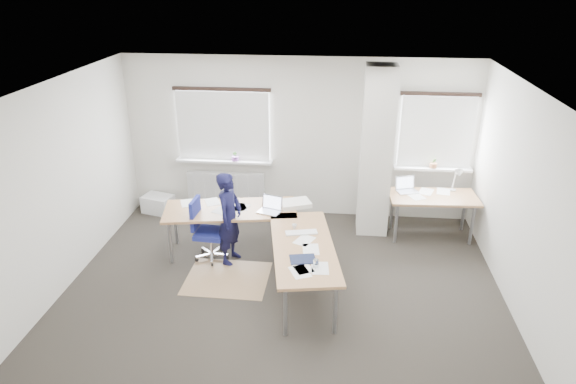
# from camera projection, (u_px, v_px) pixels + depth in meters

# --- Properties ---
(ground) EXTENTS (6.00, 6.00, 0.00)m
(ground) POSITION_uv_depth(u_px,v_px,m) (283.00, 289.00, 7.12)
(ground) COLOR #292421
(ground) RESTS_ON ground
(room_shell) EXTENTS (6.04, 5.04, 2.82)m
(room_shell) POSITION_uv_depth(u_px,v_px,m) (299.00, 160.00, 6.82)
(room_shell) COLOR beige
(room_shell) RESTS_ON ground
(floor_mat) EXTENTS (1.18, 1.01, 0.01)m
(floor_mat) POSITION_uv_depth(u_px,v_px,m) (227.00, 278.00, 7.38)
(floor_mat) COLOR #9B7954
(floor_mat) RESTS_ON ground
(white_crate) EXTENTS (0.60, 0.49, 0.31)m
(white_crate) POSITION_uv_depth(u_px,v_px,m) (158.00, 204.00, 9.35)
(white_crate) COLOR white
(white_crate) RESTS_ON ground
(desk_main) EXTENTS (2.82, 2.63, 0.96)m
(desk_main) POSITION_uv_depth(u_px,v_px,m) (268.00, 228.00, 7.33)
(desk_main) COLOR olive
(desk_main) RESTS_ON ground
(desk_side) EXTENTS (1.44, 0.78, 1.22)m
(desk_side) POSITION_uv_depth(u_px,v_px,m) (433.00, 198.00, 8.29)
(desk_side) COLOR olive
(desk_side) RESTS_ON ground
(task_chair) EXTENTS (0.53, 0.52, 0.98)m
(task_chair) POSITION_uv_depth(u_px,v_px,m) (209.00, 242.00, 7.80)
(task_chair) COLOR navy
(task_chair) RESTS_ON ground
(person) EXTENTS (0.46, 0.59, 1.43)m
(person) POSITION_uv_depth(u_px,v_px,m) (230.00, 218.00, 7.56)
(person) COLOR black
(person) RESTS_ON ground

